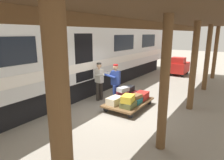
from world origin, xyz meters
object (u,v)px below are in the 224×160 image
Objects in this scene: suitcase_olive_duffel at (128,105)px; suitcase_brown_leather at (135,96)px; train_car at (60,53)px; porter_by_door at (100,80)px; suitcase_cream_canvas at (115,101)px; porter_in_overalls at (115,82)px; suitcase_burgundy_valise at (123,94)px; suitcase_maroon_trunk at (129,94)px; suitcase_teal_softside at (135,100)px; suitcase_navy_fabric at (122,98)px; suitcase_gray_aluminum at (123,89)px; suitcase_black_hardshell at (129,89)px; luggage_cart at (128,102)px; suitcase_yellow_case at (128,99)px; baggage_tug at (179,66)px; suitcase_red_plastic at (142,96)px.

suitcase_brown_leather is at bearing -90.64° from suitcase_olive_duffel.
porter_by_door is at bearing -166.24° from train_car.
porter_in_overalls is (0.47, -0.76, 0.50)m from suitcase_cream_canvas.
suitcase_olive_duffel is 0.84m from suitcase_burgundy_valise.
train_car is 11.28× the size of porter_in_overalls.
train_car reaches higher than suitcase_maroon_trunk.
suitcase_teal_softside is at bearing -32.15° from suitcase_brown_leather.
porter_by_door is (1.25, -0.70, 0.50)m from suitcase_cream_canvas.
suitcase_navy_fabric is 0.60m from suitcase_teal_softside.
suitcase_gray_aluminum is (0.56, 0.00, 0.37)m from suitcase_teal_softside.
suitcase_navy_fabric is 0.65m from suitcase_black_hardshell.
suitcase_olive_duffel is at bearing 117.92° from luggage_cart.
suitcase_burgundy_valise reaches higher than suitcase_olive_duffel.
porter_by_door reaches higher than suitcase_navy_fabric.
porter_in_overalls is (0.47, 0.38, 0.53)m from suitcase_maroon_trunk.
suitcase_black_hardshell is at bearing -89.79° from suitcase_maroon_trunk.
suitcase_olive_duffel is 1.21× the size of suitcase_navy_fabric.
porter_in_overalls is at bearing -14.06° from luggage_cart.
suitcase_gray_aluminum reaches higher than luggage_cart.
porter_in_overalls is (1.05, -0.76, 0.31)m from suitcase_yellow_case.
porter_by_door reaches higher than suitcase_gray_aluminum.
suitcase_gray_aluminum is 7.66m from baggage_tug.
baggage_tug is (0.42, -8.22, 0.24)m from suitcase_olive_duffel.
suitcase_gray_aluminum is at bearing -94.28° from suitcase_cream_canvas.
suitcase_red_plastic is 1.16m from suitcase_yellow_case.
porter_in_overalls is at bearing -20.62° from suitcase_burgundy_valise.
suitcase_burgundy_valise is at bearing -173.79° from train_car.
suitcase_maroon_trunk is at bearing -90.00° from suitcase_cream_canvas.
suitcase_teal_softside is at bearing -174.87° from train_car.
suitcase_maroon_trunk is 1.13× the size of suitcase_black_hardshell.
suitcase_brown_leather is (-0.61, 0.00, 0.19)m from suitcase_navy_fabric.
suitcase_navy_fabric is 1.38m from porter_by_door.
porter_in_overalls reaches higher than luggage_cart.
suitcase_black_hardshell is 1.13× the size of suitcase_brown_leather.
suitcase_yellow_case is 0.57m from suitcase_brown_leather.
train_car reaches higher than suitcase_black_hardshell.
suitcase_cream_canvas is 0.62m from suitcase_yellow_case.
suitcase_brown_leather is (-0.61, 0.60, -0.07)m from suitcase_black_hardshell.
luggage_cart is 0.66m from suitcase_olive_duffel.
porter_in_overalls is at bearing -21.07° from suitcase_gray_aluminum.
suitcase_red_plastic is (-0.60, -1.14, 0.00)m from suitcase_cream_canvas.
suitcase_yellow_case is 1.12× the size of suitcase_brown_leather.
porter_in_overalls and porter_by_door have the same top height.
luggage_cart is 0.74m from suitcase_yellow_case.
luggage_cart is 0.33m from suitcase_teal_softside.
suitcase_gray_aluminum is 0.27× the size of porter_by_door.
suitcase_red_plastic reaches higher than suitcase_cream_canvas.
suitcase_brown_leather is at bearing 179.99° from suitcase_gray_aluminum.
baggage_tug is at bearing -91.21° from suitcase_burgundy_valise.
suitcase_burgundy_valise reaches higher than luggage_cart.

